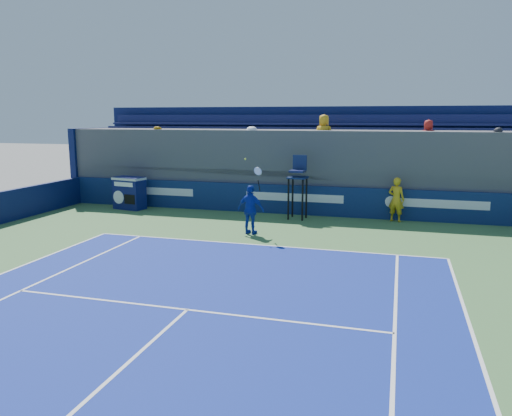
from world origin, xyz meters
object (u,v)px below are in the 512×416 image
(ball_person, at_px, (396,199))
(umpire_chair, at_px, (298,180))
(match_clock, at_px, (129,192))
(tennis_player, at_px, (251,210))

(ball_person, distance_m, umpire_chair, 3.77)
(match_clock, xyz_separation_m, tennis_player, (6.36, -3.04, 0.11))
(match_clock, height_order, tennis_player, tennis_player)
(match_clock, bearing_deg, ball_person, 2.33)
(ball_person, xyz_separation_m, umpire_chair, (-3.68, -0.51, 0.67))
(ball_person, height_order, tennis_player, tennis_player)
(umpire_chair, xyz_separation_m, tennis_player, (-1.00, -2.97, -0.68))
(tennis_player, bearing_deg, umpire_chair, 71.35)
(umpire_chair, height_order, tennis_player, tennis_player)
(ball_person, xyz_separation_m, match_clock, (-11.04, -0.45, -0.11))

